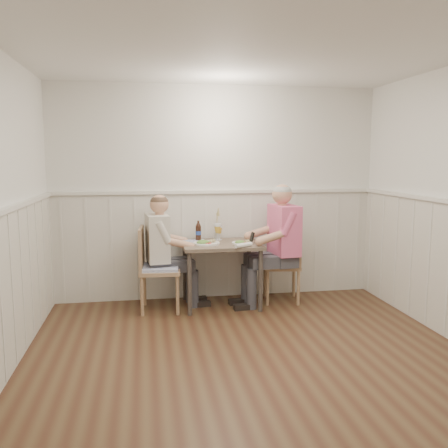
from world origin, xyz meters
The scene contains 16 objects.
ground_plane centered at (0.00, 0.00, 0.00)m, with size 4.50×4.50×0.00m, color #47291A.
room_shell centered at (0.00, 0.00, 1.52)m, with size 4.04×4.54×2.60m.
wainscot centered at (0.00, 0.69, 0.69)m, with size 4.00×4.49×1.34m.
dining_table centered at (-0.01, 1.84, 0.65)m, with size 0.90×0.70×0.75m.
chair_right centered at (0.79, 1.89, 0.49)m, with size 0.49×0.49×0.90m.
chair_left centered at (-0.79, 1.79, 0.52)m, with size 0.48×0.48×0.96m.
man_in_pink centered at (0.69, 1.79, 0.61)m, with size 0.70×0.49×1.45m.
diner_cream centered at (-0.71, 1.88, 0.56)m, with size 0.65×0.45×1.34m.
plate_man centered at (0.21, 1.75, 0.77)m, with size 0.25×0.25×0.06m.
plate_diner centered at (-0.21, 1.78, 0.77)m, with size 0.30×0.30×0.08m.
beer_glass_a centered at (0.00, 2.04, 0.87)m, with size 0.07×0.07×0.18m.
beer_glass_b centered at (-0.03, 2.03, 0.89)m, with size 0.08×0.08×0.20m.
beer_bottle centered at (-0.26, 2.06, 0.86)m, with size 0.07×0.07×0.24m.
rolled_napkin centered at (0.19, 1.53, 0.77)m, with size 0.22×0.15×0.05m.
grass_vase centered at (-0.04, 2.09, 0.93)m, with size 0.05×0.05×0.40m.
gingham_mat centered at (-0.33, 2.00, 0.75)m, with size 0.29×0.24×0.01m.
Camera 1 is at (-0.89, -3.52, 1.73)m, focal length 38.00 mm.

